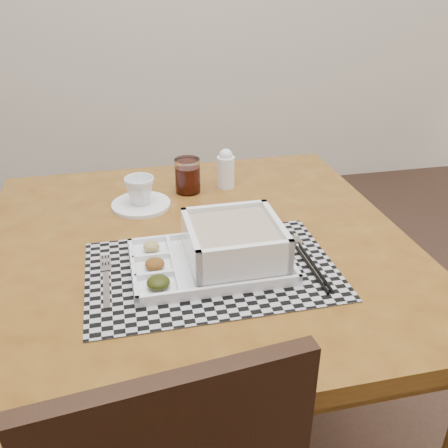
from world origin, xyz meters
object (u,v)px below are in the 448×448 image
(cup, at_px, (140,190))
(juice_glass, at_px, (188,177))
(serving_tray, at_px, (227,249))
(creamer_bottle, at_px, (226,169))
(dining_table, at_px, (198,268))

(cup, relative_size, juice_glass, 0.81)
(serving_tray, bearing_deg, creamer_bottle, 78.10)
(dining_table, xyz_separation_m, creamer_bottle, (0.13, 0.28, 0.13))
(serving_tray, relative_size, cup, 4.30)
(dining_table, relative_size, juice_glass, 10.36)
(cup, xyz_separation_m, creamer_bottle, (0.24, 0.08, 0.01))
(serving_tray, distance_m, creamer_bottle, 0.40)
(cup, relative_size, creamer_bottle, 0.68)
(serving_tray, distance_m, juice_glass, 0.39)
(cup, bearing_deg, creamer_bottle, 4.75)
(juice_glass, xyz_separation_m, creamer_bottle, (0.11, 0.01, 0.01))
(serving_tray, height_order, juice_glass, serving_tray)
(creamer_bottle, bearing_deg, juice_glass, -175.45)
(cup, bearing_deg, serving_tray, -76.75)
(dining_table, xyz_separation_m, cup, (-0.11, 0.21, 0.12))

